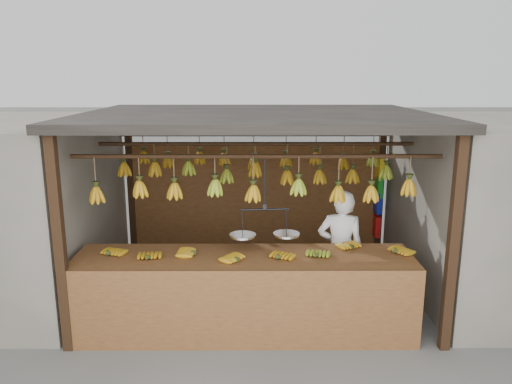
{
  "coord_description": "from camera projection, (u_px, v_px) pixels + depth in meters",
  "views": [
    {
      "loc": [
        -0.02,
        -6.31,
        2.85
      ],
      "look_at": [
        0.0,
        0.3,
        1.3
      ],
      "focal_mm": 35.0,
      "sensor_mm": 36.0,
      "label": 1
    }
  ],
  "objects": [
    {
      "name": "bag_bundles",
      "position": [
        378.0,
        196.0,
        7.89
      ],
      "size": [
        0.08,
        0.26,
        1.27
      ],
      "color": "yellow",
      "rests_on": "ground"
    },
    {
      "name": "counter",
      "position": [
        244.0,
        276.0,
        5.42
      ],
      "size": [
        3.76,
        0.85,
        0.96
      ],
      "color": "brown",
      "rests_on": "ground"
    },
    {
      "name": "vendor",
      "position": [
        340.0,
        251.0,
        6.07
      ],
      "size": [
        0.6,
        0.43,
        1.53
      ],
      "primitive_type": "imported",
      "rotation": [
        0.0,
        0.0,
        3.03
      ],
      "color": "white",
      "rests_on": "ground"
    },
    {
      "name": "ground",
      "position": [
        256.0,
        290.0,
        6.79
      ],
      "size": [
        80.0,
        80.0,
        0.0
      ],
      "primitive_type": "plane",
      "color": "#5B5B57"
    },
    {
      "name": "stall",
      "position": [
        256.0,
        143.0,
        6.66
      ],
      "size": [
        4.3,
        3.3,
        2.4
      ],
      "color": "black",
      "rests_on": "ground"
    },
    {
      "name": "hanging_bananas",
      "position": [
        256.0,
        173.0,
        6.42
      ],
      "size": [
        3.64,
        2.23,
        0.39
      ],
      "color": "#BB8414",
      "rests_on": "ground"
    },
    {
      "name": "balance_scale",
      "position": [
        265.0,
        231.0,
        5.55
      ],
      "size": [
        0.78,
        0.33,
        0.9
      ],
      "color": "black",
      "rests_on": "ground"
    }
  ]
}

